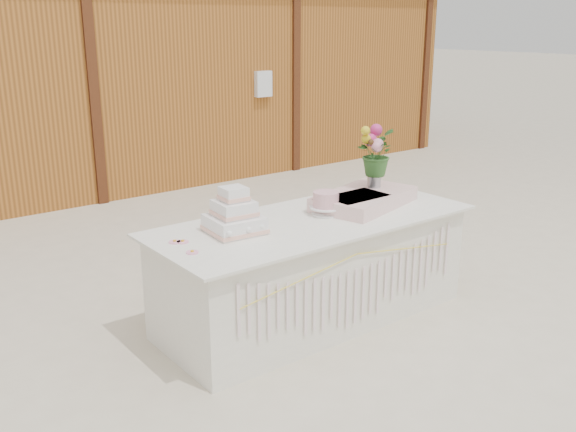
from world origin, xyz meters
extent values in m
plane|color=beige|center=(0.00, 0.00, 0.00)|extent=(80.00, 80.00, 0.00)
cube|color=#9D5B21|center=(0.00, 6.00, 1.50)|extent=(12.00, 4.00, 3.00)
cube|color=white|center=(0.00, 0.00, 0.38)|extent=(2.28, 0.88, 0.75)
cube|color=white|center=(0.00, 0.00, 0.76)|extent=(2.40, 1.00, 0.02)
cube|color=white|center=(-0.61, 0.09, 0.83)|extent=(0.36, 0.36, 0.11)
cube|color=#FFB7A1|center=(-0.61, 0.09, 0.79)|extent=(0.37, 0.37, 0.03)
cube|color=white|center=(-0.61, 0.09, 0.94)|extent=(0.26, 0.26, 0.10)
cube|color=#FFB7A1|center=(-0.61, 0.09, 0.91)|extent=(0.27, 0.27, 0.03)
cube|color=white|center=(-0.61, 0.09, 1.04)|extent=(0.17, 0.17, 0.09)
cube|color=#FFB7A1|center=(-0.61, 0.09, 1.01)|extent=(0.18, 0.18, 0.03)
cylinder|color=white|center=(0.14, 0.03, 0.78)|extent=(0.21, 0.21, 0.01)
cylinder|color=white|center=(0.14, 0.03, 0.80)|extent=(0.06, 0.06, 0.04)
cylinder|color=white|center=(0.14, 0.03, 0.83)|extent=(0.24, 0.24, 0.01)
cylinder|color=#E3A5A4|center=(0.14, 0.03, 0.89)|extent=(0.19, 0.19, 0.11)
cube|color=#FFCDCD|center=(0.53, 0.03, 0.82)|extent=(0.94, 0.69, 0.11)
cylinder|color=#A4A4A9|center=(0.70, 0.10, 0.95)|extent=(0.11, 0.11, 0.14)
imported|color=#2F5E25|center=(0.70, 0.10, 1.20)|extent=(0.42, 0.42, 0.35)
camera|label=1|loc=(-2.82, -3.35, 2.12)|focal=40.00mm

